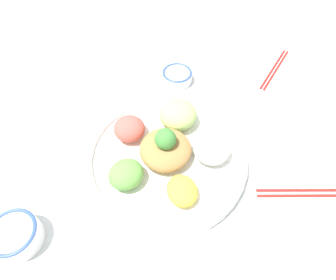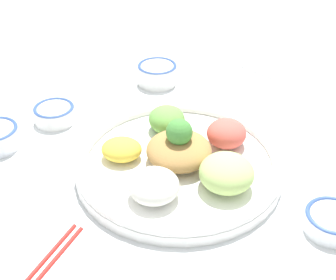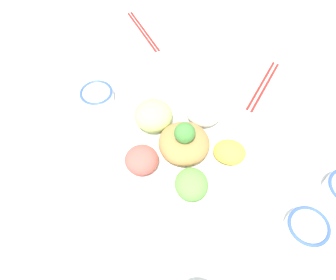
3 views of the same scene
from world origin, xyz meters
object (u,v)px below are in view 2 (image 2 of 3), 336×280
Objects in this scene: rice_bowl_plain at (157,73)px; chopsticks_pair_far at (37,272)px; rice_bowl_blue at (332,221)px; salad_platter at (181,160)px; serving_spoon_main at (245,67)px; sauce_bowl_red at (54,113)px.

rice_bowl_plain is 0.58m from chopsticks_pair_far.
chopsticks_pair_far is (0.26, 0.36, -0.01)m from rice_bowl_blue.
serving_spoon_main is (0.15, -0.42, -0.02)m from salad_platter.
rice_bowl_plain is 0.68× the size of serving_spoon_main.
chopsticks_pair_far is (-0.00, 0.31, -0.02)m from salad_platter.
rice_bowl_blue is 0.62× the size of serving_spoon_main.
rice_bowl_plain reaches higher than chopsticks_pair_far.
sauce_bowl_red is at bearing 10.21° from rice_bowl_blue.
sauce_bowl_red reaches higher than serving_spoon_main.
salad_platter is at bearing -68.54° from serving_spoon_main.
salad_platter is at bearing -170.28° from sauce_bowl_red.
rice_bowl_blue is 0.43× the size of chopsticks_pair_far.
salad_platter is 0.31m from chopsticks_pair_far.
rice_bowl_plain is (0.52, -0.16, 0.01)m from rice_bowl_blue.
serving_spoon_main is at bearing 174.60° from chopsticks_pair_far.
salad_platter reaches higher than serving_spoon_main.
rice_bowl_plain reaches higher than rice_bowl_blue.
chopsticks_pair_far is 1.45× the size of serving_spoon_main.
rice_bowl_blue is 0.92× the size of rice_bowl_plain.
salad_platter reaches higher than rice_bowl_blue.
sauce_bowl_red reaches higher than chopsticks_pair_far.
salad_platter is 0.45m from serving_spoon_main.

